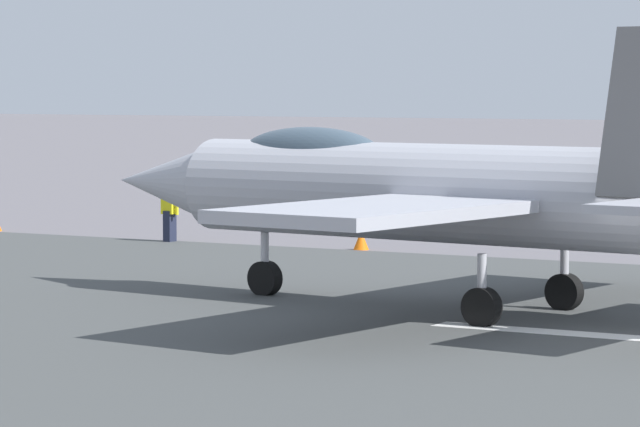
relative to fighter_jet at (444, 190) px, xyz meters
name	(u,v)px	position (x,y,z in m)	size (l,w,h in m)	color
fighter_jet	(444,190)	(0.00, 0.00, 0.00)	(16.94, 14.23, 5.68)	#A8A9B3
crew_person	(170,213)	(14.25, -10.81, -1.61)	(0.69, 0.36, 1.74)	#1E2338
marker_cone_mid	(361,240)	(8.18, -11.42, -2.20)	(0.44, 0.44, 0.55)	orange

